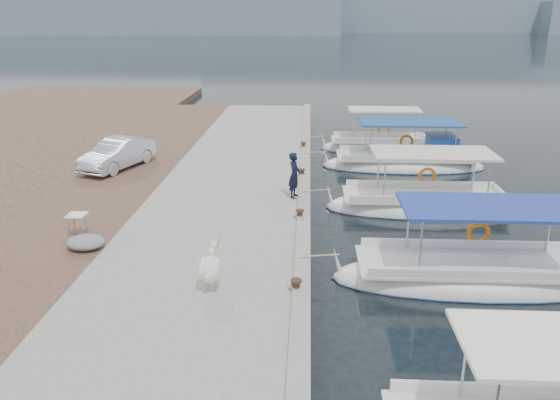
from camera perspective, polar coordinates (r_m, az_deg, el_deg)
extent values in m
plane|color=black|center=(16.92, 3.15, -5.41)|extent=(400.00, 400.00, 0.00)
cube|color=gray|center=(21.69, -4.78, 0.82)|extent=(6.00, 40.00, 0.50)
cube|color=gray|center=(21.40, 2.59, 1.49)|extent=(0.44, 40.00, 0.12)
cube|color=#51362B|center=(22.90, -17.28, 0.98)|extent=(4.00, 40.00, 0.50)
cube|color=gray|center=(213.97, -13.99, 18.40)|extent=(140.00, 40.00, 14.00)
cube|color=gray|center=(228.98, 13.84, 18.91)|extent=(160.00, 40.00, 18.00)
ellipsoid|color=silver|center=(15.97, 19.74, -7.94)|extent=(7.83, 2.39, 1.30)
ellipsoid|color=navy|center=(15.98, 19.73, -8.01)|extent=(7.87, 2.44, 0.22)
cube|color=silver|center=(15.76, 19.94, -6.31)|extent=(6.42, 2.06, 0.08)
cube|color=#213BA7|center=(15.23, 21.33, -0.70)|extent=(4.70, 2.20, 0.08)
cylinder|color=silver|center=(14.21, 14.47, -4.99)|extent=(0.05, 0.05, 1.60)
torus|color=orange|center=(16.67, 20.03, -3.25)|extent=(0.68, 0.12, 0.68)
ellipsoid|color=silver|center=(21.09, 14.72, -0.87)|extent=(7.25, 2.39, 1.30)
ellipsoid|color=navy|center=(21.10, 14.71, -0.92)|extent=(7.29, 2.43, 0.22)
cube|color=silver|center=(20.93, 14.83, 0.42)|extent=(5.95, 2.05, 0.08)
cube|color=silver|center=(20.53, 15.71, 4.76)|extent=(4.35, 2.20, 0.08)
cylinder|color=silver|center=(19.57, 10.85, 1.90)|extent=(0.05, 0.05, 1.60)
torus|color=orange|center=(21.92, 15.13, 2.46)|extent=(0.68, 0.12, 0.68)
ellipsoid|color=silver|center=(26.68, 12.71, 3.42)|extent=(7.64, 2.52, 1.30)
ellipsoid|color=navy|center=(26.68, 12.71, 3.38)|extent=(7.68, 2.57, 0.22)
cube|color=silver|center=(26.55, 12.79, 4.46)|extent=(6.27, 2.17, 0.08)
cube|color=#1D4D91|center=(26.24, 13.46, 7.92)|extent=(4.59, 2.32, 0.08)
cylinder|color=silver|center=(25.21, 9.39, 5.80)|extent=(0.05, 0.05, 1.60)
torus|color=orange|center=(27.65, 13.08, 5.97)|extent=(0.68, 0.12, 0.68)
cube|color=navy|center=(26.77, 16.52, 5.48)|extent=(1.20, 1.76, 1.00)
ellipsoid|color=silver|center=(29.90, 10.31, 5.24)|extent=(6.22, 1.95, 1.30)
ellipsoid|color=navy|center=(29.90, 10.31, 5.20)|extent=(6.25, 1.99, 0.22)
cube|color=silver|center=(29.79, 10.37, 6.17)|extent=(5.10, 1.67, 0.08)
cube|color=silver|center=(29.50, 10.86, 9.27)|extent=(3.73, 1.79, 0.08)
cylinder|color=silver|center=(28.76, 7.85, 7.48)|extent=(0.05, 0.05, 1.60)
torus|color=orange|center=(30.63, 10.77, 7.36)|extent=(0.68, 0.12, 0.68)
cylinder|color=black|center=(13.49, 1.70, -8.99)|extent=(0.18, 0.18, 0.30)
cylinder|color=black|center=(13.42, 1.71, -8.42)|extent=(0.28, 0.28, 0.05)
cylinder|color=black|center=(18.07, 2.08, -1.55)|extent=(0.18, 0.18, 0.30)
cylinder|color=black|center=(18.01, 2.09, -1.11)|extent=(0.28, 0.28, 0.05)
cylinder|color=black|center=(22.82, 2.30, 2.83)|extent=(0.18, 0.18, 0.30)
cylinder|color=black|center=(22.78, 2.31, 3.20)|extent=(0.28, 0.28, 0.05)
cylinder|color=black|center=(27.66, 2.45, 5.70)|extent=(0.18, 0.18, 0.30)
cylinder|color=black|center=(27.62, 2.46, 6.00)|extent=(0.28, 0.28, 0.05)
cylinder|color=tan|center=(13.70, -7.55, -8.60)|extent=(0.05, 0.05, 0.35)
cylinder|color=tan|center=(13.66, -6.83, -8.65)|extent=(0.05, 0.05, 0.35)
ellipsoid|color=white|center=(13.50, -7.25, -7.17)|extent=(0.54, 0.85, 0.65)
cylinder|color=white|center=(13.65, -7.02, -5.59)|extent=(0.15, 0.30, 0.34)
sphere|color=white|center=(13.66, -6.96, -4.66)|extent=(0.21, 0.21, 0.21)
cone|color=#EAA566|center=(13.99, -6.66, -4.50)|extent=(0.14, 0.63, 0.25)
imported|color=black|center=(20.02, 1.50, 2.61)|extent=(0.54, 0.69, 1.69)
imported|color=silver|center=(24.98, -16.61, 4.65)|extent=(2.62, 4.16, 1.29)
ellipsoid|color=gray|center=(16.78, -19.65, -4.17)|extent=(1.10, 0.90, 0.40)
cylinder|color=silver|center=(17.57, -21.22, -2.79)|extent=(0.06, 0.06, 0.70)
cylinder|color=silver|center=(17.41, -20.01, -2.84)|extent=(0.06, 0.06, 0.70)
cylinder|color=silver|center=(17.91, -20.72, -2.32)|extent=(0.06, 0.06, 0.70)
cylinder|color=silver|center=(17.76, -19.53, -2.37)|extent=(0.06, 0.06, 0.70)
cube|color=white|center=(17.54, -20.50, -1.47)|extent=(0.55, 0.55, 0.03)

